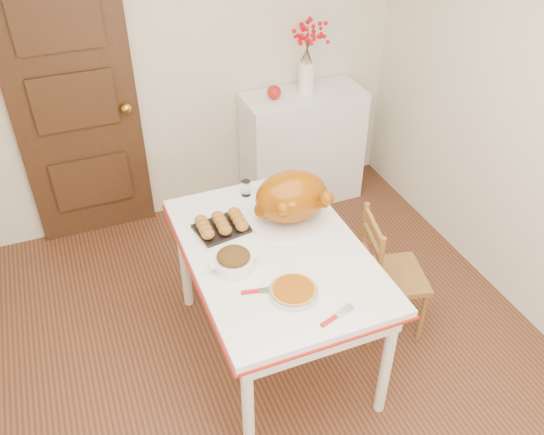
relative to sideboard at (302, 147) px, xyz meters
name	(u,v)px	position (x,y,z in m)	size (l,w,h in m)	color
floor	(276,391)	(-0.95, -1.78, -0.47)	(3.50, 4.00, 0.00)	#402215
wall_back	(170,62)	(-0.95, 0.22, 0.78)	(3.50, 0.00, 2.50)	beige
door_back	(76,108)	(-1.65, 0.19, 0.56)	(0.85, 0.06, 2.06)	#3A1C11
sideboard	(302,147)	(0.00, 0.00, 0.00)	(0.94, 0.42, 0.94)	white
kitchen_table	(275,303)	(-0.84, -1.49, -0.06)	(0.93, 1.36, 0.82)	white
chair_oak	(393,274)	(-0.09, -1.55, -0.04)	(0.38, 0.38, 0.86)	#926027
berry_vase	(307,61)	(0.02, 0.00, 0.73)	(0.27, 0.27, 0.52)	white
apple	(274,92)	(-0.25, 0.00, 0.52)	(0.11, 0.11, 0.11)	#B01812
turkey_platter	(291,199)	(-0.67, -1.29, 0.50)	(0.48, 0.39, 0.30)	#A44E03
pumpkin_pie	(293,290)	(-0.89, -1.84, 0.37)	(0.24, 0.24, 0.05)	#874008
stuffing_dish	(234,260)	(-1.10, -1.55, 0.40)	(0.26, 0.20, 0.10)	#533214
rolls_tray	(221,224)	(-1.06, -1.22, 0.38)	(0.28, 0.22, 0.08)	#9E5720
pie_server	(337,315)	(-0.76, -2.05, 0.35)	(0.20, 0.06, 0.01)	silver
carving_knife	(265,290)	(-1.01, -1.77, 0.35)	(0.24, 0.06, 0.01)	silver
drinking_glass	(246,188)	(-0.81, -0.95, 0.40)	(0.06, 0.06, 0.10)	white
shaker_pair	(290,183)	(-0.54, -0.99, 0.39)	(0.09, 0.04, 0.09)	white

